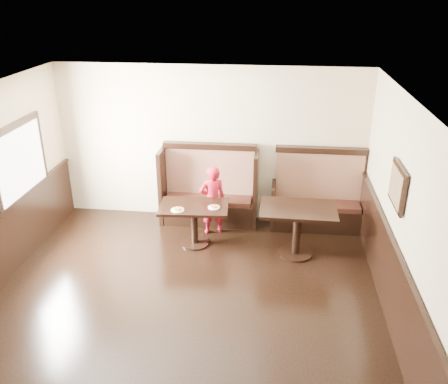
% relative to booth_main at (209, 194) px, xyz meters
% --- Properties ---
extents(ground, '(7.00, 7.00, 0.00)m').
position_rel_booth_main_xyz_m(ground, '(0.00, -3.30, -0.53)').
color(ground, black).
rests_on(ground, ground).
extents(room_shell, '(7.00, 7.00, 7.00)m').
position_rel_booth_main_xyz_m(room_shell, '(-0.30, -3.01, 0.14)').
color(room_shell, beige).
rests_on(room_shell, ground).
extents(booth_main, '(1.75, 0.72, 1.45)m').
position_rel_booth_main_xyz_m(booth_main, '(0.00, 0.00, 0.00)').
color(booth_main, black).
rests_on(booth_main, ground).
extents(booth_neighbor, '(1.65, 0.72, 1.45)m').
position_rel_booth_main_xyz_m(booth_neighbor, '(1.95, -0.00, -0.05)').
color(booth_neighbor, black).
rests_on(booth_neighbor, ground).
extents(table_main, '(1.16, 0.77, 0.71)m').
position_rel_booth_main_xyz_m(table_main, '(-0.12, -0.90, 0.02)').
color(table_main, black).
rests_on(table_main, ground).
extents(table_neighbor, '(1.20, 0.79, 0.83)m').
position_rel_booth_main_xyz_m(table_neighbor, '(1.56, -1.04, 0.09)').
color(table_neighbor, black).
rests_on(table_neighbor, ground).
extents(child, '(0.53, 0.43, 1.24)m').
position_rel_booth_main_xyz_m(child, '(0.12, -0.46, 0.09)').
color(child, '#AB1227').
rests_on(child, ground).
extents(pizza_plate_left, '(0.22, 0.22, 0.04)m').
position_rel_booth_main_xyz_m(pizza_plate_left, '(-0.35, -1.10, 0.20)').
color(pizza_plate_left, white).
rests_on(pizza_plate_left, table_main).
extents(pizza_plate_right, '(0.20, 0.20, 0.04)m').
position_rel_booth_main_xyz_m(pizza_plate_right, '(0.21, -0.94, 0.20)').
color(pizza_plate_right, white).
rests_on(pizza_plate_right, table_main).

